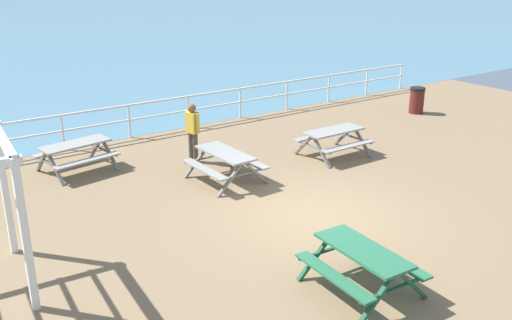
% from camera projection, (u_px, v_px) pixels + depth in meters
% --- Properties ---
extents(ground_plane, '(30.00, 24.00, 0.20)m').
position_uv_depth(ground_plane, '(314.00, 219.00, 12.62)').
color(ground_plane, '#846B4C').
extents(seaward_railing, '(23.07, 0.07, 1.08)m').
position_uv_depth(seaward_railing, '(159.00, 110.00, 18.32)').
color(seaward_railing, white).
rests_on(seaward_railing, ground).
extents(picnic_table_near_left, '(1.62, 1.87, 0.80)m').
position_uv_depth(picnic_table_near_left, '(362.00, 259.00, 9.58)').
color(picnic_table_near_left, '#286B47').
rests_on(picnic_table_near_left, ground).
extents(picnic_table_near_right, '(1.80, 1.54, 0.80)m').
position_uv_depth(picnic_table_near_right, '(334.00, 136.00, 16.18)').
color(picnic_table_near_right, gray).
rests_on(picnic_table_near_right, ground).
extents(picnic_table_mid_centre, '(2.02, 1.79, 0.80)m').
position_uv_depth(picnic_table_mid_centre, '(76.00, 150.00, 15.02)').
color(picnic_table_mid_centre, gray).
rests_on(picnic_table_mid_centre, ground).
extents(picnic_table_far_left, '(1.60, 1.85, 0.80)m').
position_uv_depth(picnic_table_far_left, '(225.00, 159.00, 14.34)').
color(picnic_table_far_left, gray).
rests_on(picnic_table_far_left, ground).
extents(visitor, '(0.29, 0.52, 1.66)m').
position_uv_depth(visitor, '(193.00, 129.00, 15.56)').
color(visitor, '#4C4233').
rests_on(visitor, ground).
extents(litter_bin, '(0.55, 0.55, 0.95)m').
position_uv_depth(litter_bin, '(417.00, 100.00, 20.73)').
color(litter_bin, '#591E19').
rests_on(litter_bin, ground).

